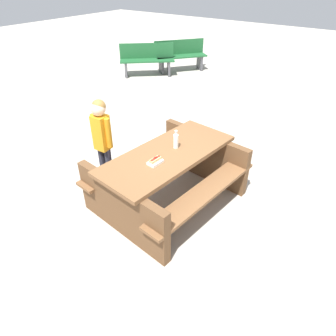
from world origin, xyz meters
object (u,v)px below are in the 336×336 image
hotdog_tray (155,161)px  child_in_coat (102,133)px  park_bench_mid (180,55)px  soda_bottle (176,140)px  picnic_table (168,173)px  park_bench_near (147,59)px

hotdog_tray → child_in_coat: child_in_coat is taller
park_bench_mid → soda_bottle: bearing=33.3°
picnic_table → soda_bottle: 0.44m
hotdog_tray → park_bench_mid: bearing=-148.7°
soda_bottle → park_bench_mid: (-4.92, -3.24, -0.41)m
hotdog_tray → park_bench_mid: (-5.35, -3.25, -0.33)m
hotdog_tray → picnic_table: bearing=-175.8°
park_bench_near → park_bench_mid: 1.05m
soda_bottle → park_bench_near: soda_bottle is taller
child_in_coat → park_bench_near: (-4.32, -2.77, -0.35)m
picnic_table → hotdog_tray: hotdog_tray is taller
child_in_coat → park_bench_mid: bearing=-156.6°
soda_bottle → park_bench_near: (-4.00, -3.73, -0.41)m
child_in_coat → park_bench_near: 5.15m
soda_bottle → child_in_coat: 1.02m
hotdog_tray → soda_bottle: bearing=-178.4°
park_bench_near → child_in_coat: bearing=32.7°
park_bench_mid → hotdog_tray: bearing=31.3°
soda_bottle → park_bench_near: 5.49m
picnic_table → hotdog_tray: (0.28, 0.02, 0.34)m
park_bench_mid → park_bench_near: bearing=-28.2°
park_bench_near → park_bench_mid: size_ratio=0.96×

